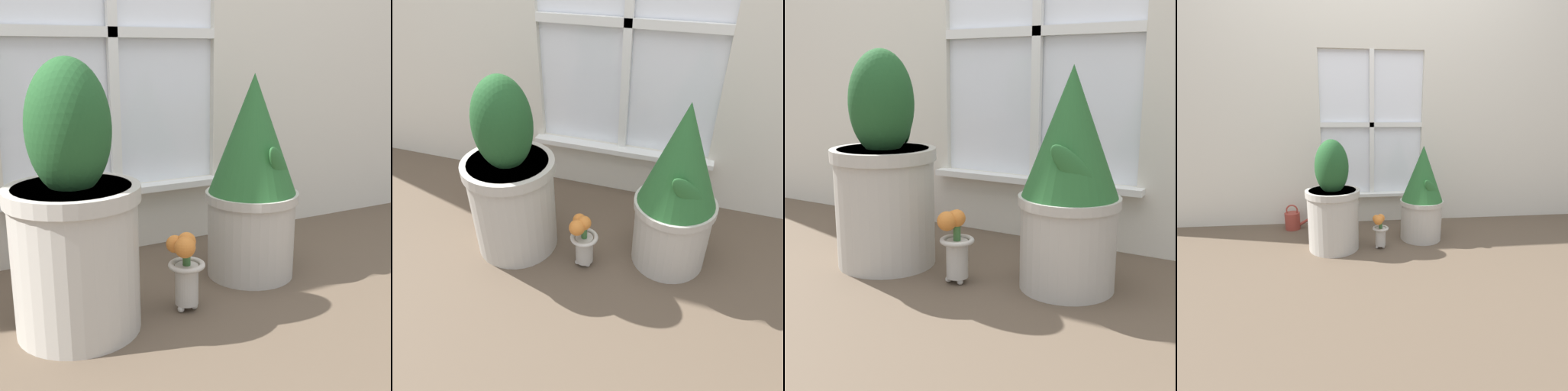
% 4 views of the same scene
% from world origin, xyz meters
% --- Properties ---
extents(ground_plane, '(10.00, 10.00, 0.00)m').
position_xyz_m(ground_plane, '(0.00, 0.00, 0.00)').
color(ground_plane, brown).
extents(wall_with_window, '(4.40, 0.10, 2.50)m').
position_xyz_m(wall_with_window, '(0.00, 0.67, 1.27)').
color(wall_with_window, silver).
rests_on(wall_with_window, ground_plane).
extents(potted_plant_left, '(0.35, 0.35, 0.72)m').
position_xyz_m(potted_plant_left, '(-0.31, 0.12, 0.30)').
color(potted_plant_left, '#B7B2A8').
rests_on(potted_plant_left, ground_plane).
extents(potted_plant_right, '(0.31, 0.31, 0.67)m').
position_xyz_m(potted_plant_right, '(0.31, 0.23, 0.33)').
color(potted_plant_right, '#B7B2A8').
rests_on(potted_plant_right, ground_plane).
extents(flower_vase, '(0.11, 0.11, 0.24)m').
position_xyz_m(flower_vase, '(-0.01, 0.09, 0.14)').
color(flower_vase, '#BCB7AD').
rests_on(flower_vase, ground_plane).
extents(watering_can, '(0.21, 0.12, 0.20)m').
position_xyz_m(watering_can, '(-0.64, 0.52, 0.07)').
color(watering_can, '#99382D').
rests_on(watering_can, ground_plane).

